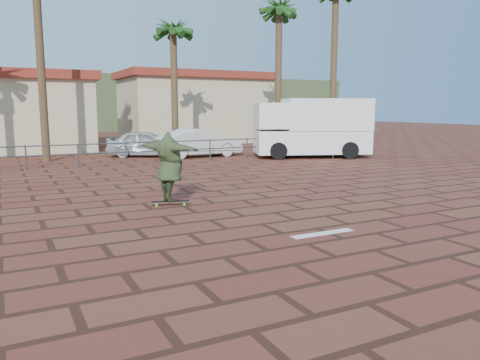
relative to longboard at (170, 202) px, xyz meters
name	(u,v)px	position (x,y,z in m)	size (l,w,h in m)	color
ground	(262,224)	(1.10, -2.78, -0.08)	(120.00, 120.00, 0.00)	brown
paint_stripe	(323,233)	(1.80, -3.98, -0.08)	(1.40, 0.22, 0.01)	white
guardrail	(126,149)	(1.10, 9.22, 0.60)	(24.06, 0.06, 1.00)	#47494F
palm_center	(173,32)	(4.60, 12.72, 6.28)	(2.40, 2.40, 7.75)	brown
palm_right	(279,12)	(10.10, 11.22, 7.50)	(2.40, 2.40, 9.05)	brown
building_east	(195,107)	(9.10, 21.22, 2.46)	(10.60, 6.60, 5.00)	beige
hill_front	(46,104)	(1.10, 47.22, 2.92)	(70.00, 18.00, 6.00)	#384C28
longboard	(170,202)	(0.00, 0.00, 0.00)	(1.03, 0.51, 0.10)	olive
skateboarder	(170,167)	(0.00, 0.00, 0.91)	(2.18, 0.59, 1.78)	#303E21
campervan	(312,127)	(10.30, 8.25, 1.46)	(6.10, 4.21, 2.92)	white
car_silver	(147,143)	(2.87, 12.20, 0.59)	(1.60, 3.97, 1.35)	#B5B6BC
car_white	(199,143)	(5.23, 10.91, 0.63)	(1.52, 4.35, 1.43)	silver
street_sign	(334,128)	(10.86, 7.22, 1.43)	(0.44, 0.12, 2.17)	gray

